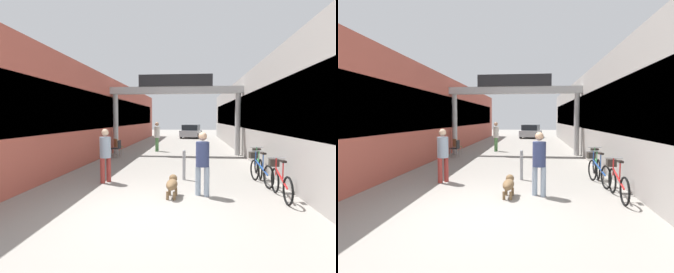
# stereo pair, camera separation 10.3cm
# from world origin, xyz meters

# --- Properties ---
(ground_plane) EXTENTS (80.00, 80.00, 0.00)m
(ground_plane) POSITION_xyz_m (0.00, 0.00, 0.00)
(ground_plane) COLOR gray
(storefront_left) EXTENTS (3.00, 26.00, 4.25)m
(storefront_left) POSITION_xyz_m (-5.09, 11.00, 2.12)
(storefront_left) COLOR #B25142
(storefront_left) RESTS_ON ground_plane
(storefront_right) EXTENTS (3.00, 26.00, 4.25)m
(storefront_right) POSITION_xyz_m (5.09, 11.00, 2.12)
(storefront_right) COLOR #9E9993
(storefront_right) RESTS_ON ground_plane
(arcade_sign_gateway) EXTENTS (7.40, 0.47, 4.34)m
(arcade_sign_gateway) POSITION_xyz_m (0.00, 8.97, 3.09)
(arcade_sign_gateway) COLOR #B2B2B2
(arcade_sign_gateway) RESTS_ON ground_plane
(pedestrian_with_dog) EXTENTS (0.45, 0.45, 1.64)m
(pedestrian_with_dog) POSITION_xyz_m (1.18, 1.34, 0.94)
(pedestrian_with_dog) COLOR #8C9EB2
(pedestrian_with_dog) RESTS_ON ground_plane
(pedestrian_companion) EXTENTS (0.47, 0.47, 1.67)m
(pedestrian_companion) POSITION_xyz_m (-1.75, 2.49, 0.95)
(pedestrian_companion) COLOR #99332D
(pedestrian_companion) RESTS_ON ground_plane
(pedestrian_carrying_crate) EXTENTS (0.38, 0.40, 1.76)m
(pedestrian_carrying_crate) POSITION_xyz_m (-1.19, 10.26, 1.01)
(pedestrian_carrying_crate) COLOR #4C7F47
(pedestrian_carrying_crate) RESTS_ON ground_plane
(dog_on_leash) EXTENTS (0.31, 0.73, 0.53)m
(dog_on_leash) POSITION_xyz_m (0.42, 1.17, 0.33)
(dog_on_leash) COLOR brown
(dog_on_leash) RESTS_ON ground_plane
(bicycle_red_nearest) EXTENTS (0.46, 1.69, 0.98)m
(bicycle_red_nearest) POSITION_xyz_m (3.12, 1.40, 0.44)
(bicycle_red_nearest) COLOR black
(bicycle_red_nearest) RESTS_ON ground_plane
(bicycle_blue_second) EXTENTS (0.46, 1.68, 0.98)m
(bicycle_blue_second) POSITION_xyz_m (2.98, 2.82, 0.44)
(bicycle_blue_second) COLOR black
(bicycle_blue_second) RESTS_ON ground_plane
(bicycle_green_third) EXTENTS (0.46, 1.69, 0.98)m
(bicycle_green_third) POSITION_xyz_m (3.20, 3.95, 0.44)
(bicycle_green_third) COLOR black
(bicycle_green_third) RESTS_ON ground_plane
(bollard_post_metal) EXTENTS (0.10, 0.10, 0.98)m
(bollard_post_metal) POSITION_xyz_m (0.66, 3.07, 0.50)
(bollard_post_metal) COLOR gray
(bollard_post_metal) RESTS_ON ground_plane
(cafe_chair_black_nearer) EXTENTS (0.43, 0.43, 0.89)m
(cafe_chair_black_nearer) POSITION_xyz_m (-2.83, 7.49, 0.54)
(cafe_chair_black_nearer) COLOR gray
(cafe_chair_black_nearer) RESTS_ON ground_plane
(cafe_chair_wood_farther) EXTENTS (0.56, 0.56, 0.89)m
(cafe_chair_wood_farther) POSITION_xyz_m (-3.09, 8.36, 0.54)
(cafe_chair_wood_farther) COLOR gray
(cafe_chair_wood_farther) RESTS_ON ground_plane
(parked_car_silver) EXTENTS (2.33, 4.22, 1.33)m
(parked_car_silver) POSITION_xyz_m (0.83, 21.64, 0.64)
(parked_car_silver) COLOR #99999E
(parked_car_silver) RESTS_ON ground_plane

